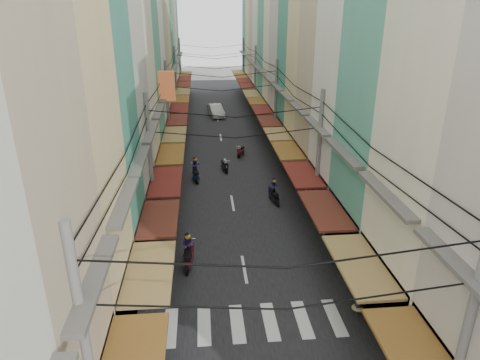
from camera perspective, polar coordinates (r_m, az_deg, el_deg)
ground at (r=23.95m, az=0.08°, el=-9.18°), size 160.00×160.00×0.00m
road at (r=42.31m, az=-2.44°, el=4.92°), size 10.00×80.00×0.02m
sidewalk_left at (r=42.51m, az=-11.25°, el=4.62°), size 3.00×80.00×0.06m
sidewalk_right at (r=43.09m, az=6.26°, el=5.15°), size 3.00×80.00×0.06m
crosswalk at (r=19.08m, az=1.85°, el=-18.43°), size 7.55×2.40×0.01m
building_row_left at (r=37.55m, az=-15.14°, el=17.26°), size 7.80×67.67×23.70m
building_row_right at (r=38.26m, az=10.10°, el=17.17°), size 7.80×68.98×22.59m
utility_poles at (r=35.95m, az=-2.19°, el=12.66°), size 10.20×66.13×8.20m
white_car at (r=53.26m, az=-3.23°, el=8.47°), size 5.33×2.80×1.79m
bicycle at (r=27.12m, az=13.82°, el=-5.91°), size 1.57×0.92×1.01m
moving_scooters at (r=30.32m, az=-3.12°, el=-1.05°), size 7.05×20.34×1.97m
parked_scooters at (r=21.59m, az=12.88°, el=-12.19°), size 13.17×13.29×0.99m
pedestrians at (r=26.58m, az=-10.47°, el=-3.71°), size 12.26×21.70×2.23m
market_umbrella at (r=20.79m, az=17.66°, el=-9.02°), size 2.20×2.20×2.32m
traffic_sign at (r=21.37m, az=15.82°, el=-7.92°), size 0.10×0.62×2.82m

